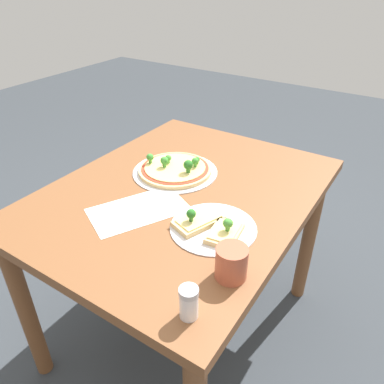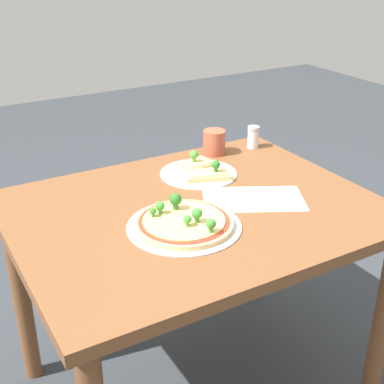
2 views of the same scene
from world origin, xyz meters
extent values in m
cube|color=brown|center=(0.00, 0.00, 0.71)|extent=(1.07, 0.84, 0.04)
cylinder|color=brown|center=(-0.48, -0.36, 0.35)|extent=(0.06, 0.06, 0.69)
cylinder|color=brown|center=(0.48, -0.36, 0.35)|extent=(0.06, 0.06, 0.69)
cylinder|color=brown|center=(-0.48, 0.36, 0.35)|extent=(0.06, 0.06, 0.69)
cylinder|color=silver|center=(0.09, 0.09, 0.73)|extent=(0.32, 0.32, 0.00)
cylinder|color=#DBB775|center=(0.09, 0.09, 0.74)|extent=(0.28, 0.28, 0.01)
cylinder|color=#B73823|center=(0.09, 0.09, 0.75)|extent=(0.25, 0.25, 0.00)
cylinder|color=#EACC75|center=(0.09, 0.09, 0.75)|extent=(0.23, 0.23, 0.00)
sphere|color=#286B23|center=(0.08, 0.03, 0.78)|extent=(0.04, 0.04, 0.04)
cylinder|color=#37742D|center=(0.08, 0.03, 0.76)|extent=(0.02, 0.02, 0.02)
sphere|color=#3D8933|center=(0.07, 0.12, 0.78)|extent=(0.03, 0.03, 0.03)
cylinder|color=#488E3A|center=(0.07, 0.12, 0.76)|extent=(0.01, 0.01, 0.01)
sphere|color=#3D8933|center=(0.06, 0.19, 0.78)|extent=(0.03, 0.03, 0.03)
cylinder|color=#488E3A|center=(0.06, 0.19, 0.76)|extent=(0.01, 0.01, 0.01)
sphere|color=#3D8933|center=(0.13, 0.03, 0.78)|extent=(0.03, 0.03, 0.03)
cylinder|color=#488E3A|center=(0.13, 0.03, 0.76)|extent=(0.01, 0.01, 0.01)
sphere|color=#337A2D|center=(0.16, 0.04, 0.77)|extent=(0.02, 0.02, 0.02)
cylinder|color=#3F8136|center=(0.16, 0.04, 0.76)|extent=(0.01, 0.01, 0.01)
sphere|color=#479338|center=(0.10, 0.13, 0.78)|extent=(0.02, 0.02, 0.02)
cylinder|color=#51973E|center=(0.10, 0.13, 0.76)|extent=(0.01, 0.01, 0.01)
cylinder|color=silver|center=(-0.13, -0.21, 0.73)|extent=(0.26, 0.26, 0.00)
cube|color=#DBB775|center=(-0.15, -0.25, 0.74)|extent=(0.13, 0.10, 0.02)
cube|color=#EACC75|center=(-0.15, -0.25, 0.75)|extent=(0.11, 0.08, 0.00)
sphere|color=#479338|center=(-0.15, -0.26, 0.78)|extent=(0.03, 0.03, 0.03)
cylinder|color=#51973E|center=(-0.15, -0.26, 0.76)|extent=(0.01, 0.01, 0.01)
cube|color=#DBB775|center=(-0.14, -0.16, 0.74)|extent=(0.17, 0.13, 0.02)
cube|color=#EACC75|center=(-0.14, -0.16, 0.75)|extent=(0.14, 0.11, 0.00)
sphere|color=#286B23|center=(-0.16, -0.15, 0.78)|extent=(0.03, 0.03, 0.03)
cylinder|color=#37742D|center=(-0.16, -0.15, 0.76)|extent=(0.01, 0.01, 0.01)
cylinder|color=#AD5138|center=(-0.28, -0.34, 0.77)|extent=(0.08, 0.08, 0.09)
cylinder|color=silver|center=(-0.44, -0.32, 0.76)|extent=(0.04, 0.04, 0.07)
cylinder|color=#B2B2B7|center=(-0.44, -0.32, 0.81)|extent=(0.04, 0.04, 0.01)
cube|color=white|center=(-0.18, 0.05, 0.73)|extent=(0.35, 0.30, 0.00)
camera|label=1|loc=(-0.92, -0.64, 1.42)|focal=35.00mm
camera|label=2|loc=(0.72, 1.23, 1.45)|focal=50.00mm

